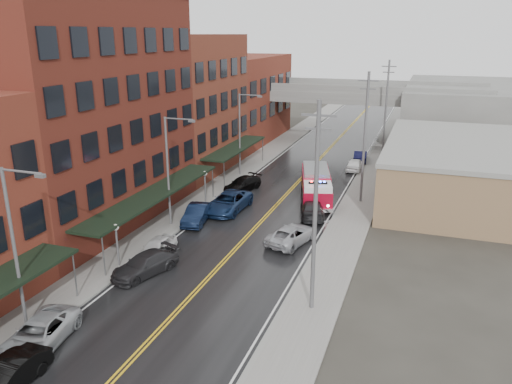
% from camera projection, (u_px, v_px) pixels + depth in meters
% --- Properties ---
extents(road, '(11.00, 160.00, 0.02)m').
position_uv_depth(road, '(271.00, 211.00, 44.48)').
color(road, black).
rests_on(road, ground).
extents(sidewalk_left, '(3.00, 160.00, 0.15)m').
position_uv_depth(sidewalk_left, '(197.00, 202.00, 46.75)').
color(sidewalk_left, slate).
rests_on(sidewalk_left, ground).
extents(sidewalk_right, '(3.00, 160.00, 0.15)m').
position_uv_depth(sidewalk_right, '(353.00, 220.00, 42.17)').
color(sidewalk_right, slate).
rests_on(sidewalk_right, ground).
extents(curb_left, '(0.30, 160.00, 0.15)m').
position_uv_depth(curb_left, '(213.00, 203.00, 46.23)').
color(curb_left, gray).
rests_on(curb_left, ground).
extents(curb_right, '(0.30, 160.00, 0.15)m').
position_uv_depth(curb_right, '(334.00, 218.00, 42.68)').
color(curb_right, gray).
rests_on(curb_right, ground).
extents(brick_building_b, '(9.00, 20.00, 18.00)m').
position_uv_depth(brick_building_b, '(86.00, 114.00, 39.61)').
color(brick_building_b, '#581B17').
rests_on(brick_building_b, ground).
extents(brick_building_c, '(9.00, 15.00, 15.00)m').
position_uv_depth(brick_building_c, '(187.00, 104.00, 55.80)').
color(brick_building_c, brown).
rests_on(brick_building_c, ground).
extents(brick_building_far, '(9.00, 20.00, 12.00)m').
position_uv_depth(brick_building_far, '(242.00, 99.00, 71.98)').
color(brick_building_far, brown).
rests_on(brick_building_far, ground).
extents(tan_building, '(14.00, 22.00, 5.00)m').
position_uv_depth(tan_building, '(462.00, 172.00, 47.68)').
color(tan_building, '#93754F').
rests_on(tan_building, ground).
extents(right_far_block, '(18.00, 30.00, 8.00)m').
position_uv_depth(right_far_block, '(469.00, 112.00, 73.56)').
color(right_far_block, slate).
rests_on(right_far_block, ground).
extents(awning_1, '(2.60, 18.00, 3.09)m').
position_uv_depth(awning_1, '(155.00, 194.00, 39.62)').
color(awning_1, black).
rests_on(awning_1, ground).
extents(awning_2, '(2.60, 13.00, 3.09)m').
position_uv_depth(awning_2, '(236.00, 148.00, 55.35)').
color(awning_2, black).
rests_on(awning_2, ground).
extents(globe_lamp_1, '(0.44, 0.44, 3.12)m').
position_uv_depth(globe_lamp_1, '(116.00, 236.00, 33.20)').
color(globe_lamp_1, '#59595B').
rests_on(globe_lamp_1, ground).
extents(globe_lamp_2, '(0.44, 0.44, 3.12)m').
position_uv_depth(globe_lamp_2, '(205.00, 180.00, 45.78)').
color(globe_lamp_2, '#59595B').
rests_on(globe_lamp_2, ground).
extents(street_lamp_0, '(2.64, 0.22, 9.00)m').
position_uv_depth(street_lamp_0, '(17.00, 241.00, 25.17)').
color(street_lamp_0, '#59595B').
rests_on(street_lamp_0, ground).
extents(street_lamp_1, '(2.64, 0.22, 9.00)m').
position_uv_depth(street_lamp_1, '(170.00, 165.00, 39.56)').
color(street_lamp_1, '#59595B').
rests_on(street_lamp_1, ground).
extents(street_lamp_2, '(2.64, 0.22, 9.00)m').
position_uv_depth(street_lamp_2, '(242.00, 129.00, 53.94)').
color(street_lamp_2, '#59595B').
rests_on(street_lamp_2, ground).
extents(utility_pole_0, '(1.80, 0.24, 12.00)m').
position_uv_depth(utility_pole_0, '(315.00, 206.00, 26.81)').
color(utility_pole_0, '#59595B').
rests_on(utility_pole_0, ground).
extents(utility_pole_1, '(1.80, 0.24, 12.00)m').
position_uv_depth(utility_pole_1, '(365.00, 136.00, 44.78)').
color(utility_pole_1, '#59595B').
rests_on(utility_pole_1, ground).
extents(utility_pole_2, '(1.80, 0.24, 12.00)m').
position_uv_depth(utility_pole_2, '(386.00, 106.00, 62.76)').
color(utility_pole_2, '#59595B').
rests_on(utility_pole_2, ground).
extents(overpass, '(40.00, 10.00, 7.50)m').
position_uv_depth(overpass, '(339.00, 100.00, 71.41)').
color(overpass, slate).
rests_on(overpass, ground).
extents(fire_truck, '(4.85, 8.48, 2.95)m').
position_uv_depth(fire_truck, '(316.00, 185.00, 46.59)').
color(fire_truck, maroon).
rests_on(fire_truck, ground).
extents(parked_car_left_1, '(1.60, 4.30, 1.40)m').
position_uv_depth(parked_car_left_1, '(8.00, 377.00, 22.04)').
color(parked_car_left_1, black).
rests_on(parked_car_left_1, ground).
extents(parked_car_left_2, '(3.14, 5.41, 1.42)m').
position_uv_depth(parked_car_left_2, '(39.00, 334.00, 25.12)').
color(parked_car_left_2, '#A6AAAF').
rests_on(parked_car_left_2, ground).
extents(parked_car_left_3, '(3.48, 5.22, 1.40)m').
position_uv_depth(parked_car_left_3, '(145.00, 264.00, 32.72)').
color(parked_car_left_3, '#262628').
rests_on(parked_car_left_3, ground).
extents(parked_car_left_4, '(1.60, 3.90, 1.32)m').
position_uv_depth(parked_car_left_4, '(157.00, 248.00, 35.36)').
color(parked_car_left_4, silver).
rests_on(parked_car_left_4, ground).
extents(parked_car_left_5, '(2.33, 4.79, 1.51)m').
position_uv_depth(parked_car_left_5, '(197.00, 214.00, 41.59)').
color(parked_car_left_5, black).
rests_on(parked_car_left_5, ground).
extents(parked_car_left_6, '(2.94, 6.05, 1.66)m').
position_uv_depth(parked_car_left_6, '(228.00, 202.00, 44.28)').
color(parked_car_left_6, '#13264A').
rests_on(parked_car_left_6, ground).
extents(parked_car_left_7, '(3.19, 5.06, 1.37)m').
position_uv_depth(parked_car_left_7, '(242.00, 184.00, 50.01)').
color(parked_car_left_7, black).
rests_on(parked_car_left_7, ground).
extents(parked_car_right_0, '(3.53, 5.36, 1.37)m').
position_uv_depth(parked_car_right_0, '(292.00, 235.00, 37.57)').
color(parked_car_right_0, '#A1A3A9').
rests_on(parked_car_right_0, ground).
extents(parked_car_right_1, '(3.19, 5.31, 1.44)m').
position_uv_depth(parked_car_right_1, '(312.00, 209.00, 42.89)').
color(parked_car_right_1, black).
rests_on(parked_car_right_1, ground).
extents(parked_car_right_2, '(1.73, 4.23, 1.44)m').
position_uv_depth(parked_car_right_2, '(355.00, 165.00, 57.25)').
color(parked_car_right_2, white).
rests_on(parked_car_right_2, ground).
extents(parked_car_right_3, '(1.94, 4.47, 1.43)m').
position_uv_depth(parked_car_right_3, '(360.00, 156.00, 61.14)').
color(parked_car_right_3, black).
rests_on(parked_car_right_3, ground).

